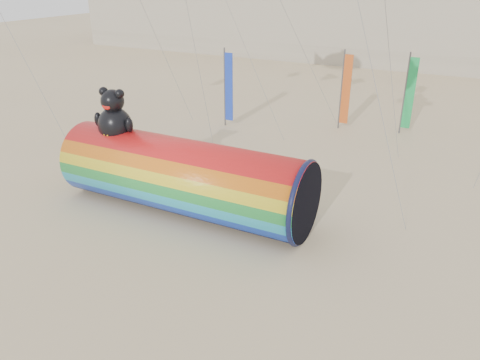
% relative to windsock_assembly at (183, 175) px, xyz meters
% --- Properties ---
extents(ground, '(160.00, 160.00, 0.00)m').
position_rel_windsock_assembly_xyz_m(ground, '(2.61, -2.21, -1.72)').
color(ground, '#CCB58C').
rests_on(ground, ground).
extents(windsock_assembly, '(11.28, 3.44, 5.20)m').
position_rel_windsock_assembly_xyz_m(windsock_assembly, '(0.00, 0.00, 0.00)').
color(windsock_assembly, red).
rests_on(windsock_assembly, ground).
extents(festival_banners, '(11.61, 3.81, 5.20)m').
position_rel_windsock_assembly_xyz_m(festival_banners, '(1.85, 13.93, 0.91)').
color(festival_banners, '#59595E').
rests_on(festival_banners, ground).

